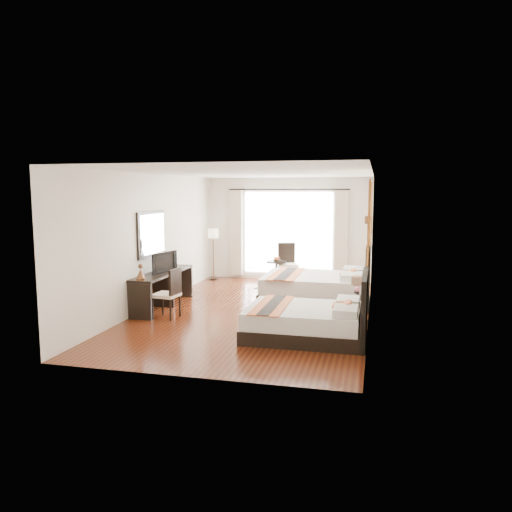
% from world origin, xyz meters
% --- Properties ---
extents(floor, '(4.50, 7.50, 0.01)m').
position_xyz_m(floor, '(0.00, 0.00, -0.01)').
color(floor, '#3E140B').
rests_on(floor, ground).
extents(ceiling, '(4.50, 7.50, 0.02)m').
position_xyz_m(ceiling, '(0.00, 0.00, 2.79)').
color(ceiling, white).
rests_on(ceiling, wall_headboard).
extents(wall_headboard, '(0.01, 7.50, 2.80)m').
position_xyz_m(wall_headboard, '(2.25, 0.00, 1.40)').
color(wall_headboard, silver).
rests_on(wall_headboard, floor).
extents(wall_desk, '(0.01, 7.50, 2.80)m').
position_xyz_m(wall_desk, '(-2.25, 0.00, 1.40)').
color(wall_desk, silver).
rests_on(wall_desk, floor).
extents(wall_window, '(4.50, 0.01, 2.80)m').
position_xyz_m(wall_window, '(0.00, 3.75, 1.40)').
color(wall_window, silver).
rests_on(wall_window, floor).
extents(wall_entry, '(4.50, 0.01, 2.80)m').
position_xyz_m(wall_entry, '(0.00, -3.75, 1.40)').
color(wall_entry, silver).
rests_on(wall_entry, floor).
extents(window_glass, '(2.40, 0.02, 2.20)m').
position_xyz_m(window_glass, '(0.00, 3.73, 1.30)').
color(window_glass, white).
rests_on(window_glass, wall_window).
extents(sheer_curtain, '(2.30, 0.02, 2.10)m').
position_xyz_m(sheer_curtain, '(0.00, 3.67, 1.30)').
color(sheer_curtain, white).
rests_on(sheer_curtain, wall_window).
extents(drape_left, '(0.35, 0.14, 2.35)m').
position_xyz_m(drape_left, '(-1.45, 3.63, 1.28)').
color(drape_left, '#B3A58B').
rests_on(drape_left, floor).
extents(drape_right, '(0.35, 0.14, 2.35)m').
position_xyz_m(drape_right, '(1.45, 3.63, 1.28)').
color(drape_right, '#B3A58B').
rests_on(drape_right, floor).
extents(art_panel_near, '(0.03, 0.50, 1.35)m').
position_xyz_m(art_panel_near, '(2.23, -1.58, 1.95)').
color(art_panel_near, '#9C2B16').
rests_on(art_panel_near, wall_headboard).
extents(art_panel_far, '(0.03, 0.50, 1.35)m').
position_xyz_m(art_panel_far, '(2.23, 1.14, 1.95)').
color(art_panel_far, '#9C2B16').
rests_on(art_panel_far, wall_headboard).
extents(wall_sconce, '(0.10, 0.14, 0.14)m').
position_xyz_m(wall_sconce, '(2.19, -0.37, 1.92)').
color(wall_sconce, '#4E301B').
rests_on(wall_sconce, wall_headboard).
extents(mirror_frame, '(0.04, 1.25, 0.95)m').
position_xyz_m(mirror_frame, '(-2.22, -0.11, 1.55)').
color(mirror_frame, black).
rests_on(mirror_frame, wall_desk).
extents(mirror_glass, '(0.01, 1.12, 0.82)m').
position_xyz_m(mirror_glass, '(-2.19, -0.11, 1.55)').
color(mirror_glass, white).
rests_on(mirror_glass, mirror_frame).
extents(bed_near, '(1.99, 1.55, 1.12)m').
position_xyz_m(bed_near, '(1.31, -1.58, 0.29)').
color(bed_near, black).
rests_on(bed_near, floor).
extents(bed_far, '(2.30, 1.80, 1.30)m').
position_xyz_m(bed_far, '(1.16, 1.14, 0.34)').
color(bed_far, black).
rests_on(bed_far, floor).
extents(nightstand, '(0.40, 0.49, 0.47)m').
position_xyz_m(nightstand, '(2.02, -0.37, 0.24)').
color(nightstand, black).
rests_on(nightstand, floor).
extents(table_lamp, '(0.22, 0.22, 0.34)m').
position_xyz_m(table_lamp, '(2.03, -0.22, 0.73)').
color(table_lamp, black).
rests_on(table_lamp, nightstand).
extents(vase, '(0.12, 0.12, 0.12)m').
position_xyz_m(vase, '(2.04, -0.48, 0.56)').
color(vase, black).
rests_on(vase, nightstand).
extents(console_desk, '(0.50, 2.20, 0.76)m').
position_xyz_m(console_desk, '(-1.99, -0.11, 0.38)').
color(console_desk, black).
rests_on(console_desk, floor).
extents(television, '(0.30, 0.75, 0.43)m').
position_xyz_m(television, '(-1.97, -0.18, 0.97)').
color(television, black).
rests_on(television, console_desk).
extents(bronze_figurine, '(0.22, 0.22, 0.27)m').
position_xyz_m(bronze_figurine, '(-1.99, -1.11, 0.89)').
color(bronze_figurine, '#4E301B').
rests_on(bronze_figurine, console_desk).
extents(desk_chair, '(0.49, 0.49, 0.97)m').
position_xyz_m(desk_chair, '(-1.53, -0.94, 0.30)').
color(desk_chair, beige).
rests_on(desk_chair, floor).
extents(floor_lamp, '(0.28, 0.28, 1.41)m').
position_xyz_m(floor_lamp, '(-2.00, 3.27, 1.19)').
color(floor_lamp, black).
rests_on(floor_lamp, floor).
extents(side_table, '(0.53, 0.53, 0.61)m').
position_xyz_m(side_table, '(-0.18, 3.06, 0.30)').
color(side_table, black).
rests_on(side_table, floor).
extents(fruit_bowl, '(0.23, 0.23, 0.05)m').
position_xyz_m(fruit_bowl, '(-0.17, 3.03, 0.63)').
color(fruit_bowl, '#422517').
rests_on(fruit_bowl, side_table).
extents(window_chair, '(0.63, 0.63, 1.06)m').
position_xyz_m(window_chair, '(0.09, 3.23, 0.32)').
color(window_chair, beige).
rests_on(window_chair, floor).
extents(jute_rug, '(1.44, 1.09, 0.01)m').
position_xyz_m(jute_rug, '(0.11, 2.63, 0.01)').
color(jute_rug, tan).
rests_on(jute_rug, floor).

